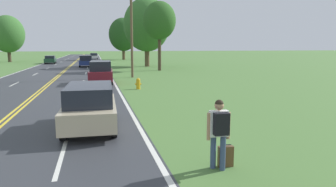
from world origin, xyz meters
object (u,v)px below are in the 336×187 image
suitcase (226,156)px  car_maroon_suv_approaching (101,72)px  tree_far_back (8,34)px  tree_behind_sign (147,25)px  car_champagne_van_nearest (90,106)px  car_dark_blue_suv_mid_near (86,61)px  tree_right_cluster (159,21)px  car_white_hatchback_receding (94,56)px  hitchhiker_person (219,128)px  car_dark_green_sedan_mid_far (50,59)px  fire_hydrant (138,84)px  tree_mid_treeline (123,35)px

suitcase → car_maroon_suv_approaching: bearing=11.3°
tree_far_back → tree_behind_sign: bearing=-39.5°
tree_behind_sign → tree_far_back: tree_behind_sign is taller
car_champagne_van_nearest → car_dark_blue_suv_mid_near: (-1.05, 35.77, 0.03)m
car_maroon_suv_approaching → car_dark_blue_suv_mid_near: bearing=-172.8°
tree_right_cluster → car_white_hatchback_receding: size_ratio=2.49×
hitchhiker_person → car_champagne_van_nearest: hitchhiker_person is taller
tree_behind_sign → tree_right_cluster: (0.21, -8.07, -0.04)m
tree_right_cluster → car_dark_green_sedan_mid_far: (-15.66, 19.87, -5.44)m
fire_hydrant → car_maroon_suv_approaching: (-2.49, 4.12, 0.57)m
suitcase → car_dark_blue_suv_mid_near: car_dark_blue_suv_mid_near is taller
car_dark_blue_suv_mid_near → tree_far_back: bearing=-142.5°
car_white_hatchback_receding → car_champagne_van_nearest: bearing=-0.3°
tree_mid_treeline → tree_right_cluster: tree_mid_treeline is taller
car_champagne_van_nearest → car_maroon_suv_approaching: car_maroon_suv_approaching is taller
tree_right_cluster → car_dark_green_sedan_mid_far: size_ratio=1.73×
hitchhiker_person → car_dark_blue_suv_mid_near: (-4.15, 40.36, -0.17)m
suitcase → car_dark_blue_suv_mid_near: (-4.41, 40.22, 0.63)m
fire_hydrant → car_maroon_suv_approaching: bearing=121.2°
car_white_hatchback_receding → fire_hydrant: bearing=3.1°
hitchhiker_person → car_maroon_suv_approaching: (-2.39, 18.68, -0.10)m
suitcase → hitchhiker_person: bearing=121.4°
tree_right_cluster → car_dark_blue_suv_mid_near: size_ratio=2.02×
fire_hydrant → tree_mid_treeline: tree_mid_treeline is taller
tree_right_cluster → car_maroon_suv_approaching: (-7.55, -12.02, -5.21)m
suitcase → tree_far_back: bearing=21.5°
tree_mid_treeline → car_maroon_suv_approaching: (-6.17, -44.92, -4.75)m
tree_far_back → car_dark_blue_suv_mid_near: bearing=-50.6°
tree_far_back → car_white_hatchback_receding: tree_far_back is taller
tree_right_cluster → tree_far_back: (-24.28, 27.90, -0.77)m
suitcase → car_maroon_suv_approaching: (-2.65, 18.55, 0.70)m
tree_behind_sign → car_champagne_van_nearest: 35.52m
tree_behind_sign → car_dark_green_sedan_mid_far: tree_behind_sign is taller
tree_mid_treeline → tree_far_back: size_ratio=1.05×
hitchhiker_person → tree_far_back: 61.79m
car_dark_green_sedan_mid_far → car_dark_blue_suv_mid_near: bearing=-150.6°
tree_mid_treeline → car_champagne_van_nearest: 59.60m
tree_behind_sign → car_maroon_suv_approaching: size_ratio=2.44×
hitchhiker_person → car_dark_blue_suv_mid_near: size_ratio=0.41×
suitcase → car_dark_blue_suv_mid_near: 40.47m
tree_mid_treeline → car_dark_green_sedan_mid_far: bearing=-137.6°
hitchhiker_person → suitcase: 0.86m
tree_behind_sign → tree_right_cluster: bearing=-88.5°
car_dark_green_sedan_mid_far → car_champagne_van_nearest: bearing=-173.3°
car_dark_green_sedan_mid_far → car_maroon_suv_approaching: bearing=-168.2°
hitchhiker_person → car_champagne_van_nearest: (-3.09, 4.60, -0.20)m
fire_hydrant → tree_right_cluster: tree_right_cluster is taller
hitchhiker_person → tree_right_cluster: tree_right_cluster is taller
hitchhiker_person → fire_hydrant: bearing=2.8°
suitcase → car_dark_green_sedan_mid_far: size_ratio=0.12×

